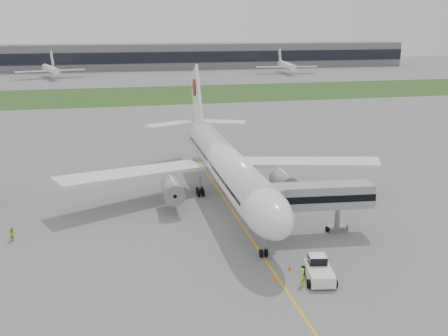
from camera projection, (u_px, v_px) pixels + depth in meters
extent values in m
plane|color=gray|center=(232.00, 210.00, 69.32)|extent=(600.00, 600.00, 0.00)
cube|color=#29511E|center=(154.00, 95.00, 181.74)|extent=(600.00, 50.00, 0.02)
cube|color=slate|center=(136.00, 57.00, 282.85)|extent=(320.00, 22.00, 14.00)
cube|color=black|center=(138.00, 58.00, 272.55)|extent=(320.00, 0.60, 6.00)
cylinder|color=white|center=(225.00, 163.00, 71.51)|extent=(5.00, 38.00, 5.00)
ellipsoid|color=white|center=(266.00, 211.00, 53.24)|extent=(5.00, 11.00, 5.00)
cube|color=black|center=(269.00, 206.00, 52.05)|extent=(3.20, 1.54, 1.14)
cone|color=white|center=(199.00, 128.00, 91.90)|extent=(5.00, 10.53, 6.16)
cube|color=white|center=(133.00, 173.00, 70.96)|extent=(22.13, 13.52, 1.70)
cube|color=white|center=(305.00, 162.00, 76.47)|extent=(22.13, 13.52, 1.70)
cylinder|color=#9F9FA5|center=(172.00, 190.00, 68.19)|extent=(2.70, 5.20, 2.70)
cylinder|color=#9F9FA5|center=(283.00, 182.00, 71.58)|extent=(2.70, 5.20, 2.70)
cube|color=white|center=(197.00, 99.00, 91.88)|extent=(0.45, 10.90, 12.76)
cylinder|color=#9E090A|center=(196.00, 88.00, 92.27)|extent=(0.60, 3.20, 3.20)
cube|color=white|center=(170.00, 124.00, 93.07)|extent=(9.54, 6.34, 0.35)
cube|color=white|center=(222.00, 122.00, 95.19)|extent=(9.54, 6.34, 0.35)
cylinder|color=gray|center=(264.00, 244.00, 54.83)|extent=(0.24, 0.24, 3.10)
cylinder|color=black|center=(200.00, 192.00, 75.04)|extent=(1.40, 1.10, 1.10)
cylinder|color=black|center=(241.00, 189.00, 76.40)|extent=(1.40, 1.10, 1.10)
cube|color=white|center=(319.00, 273.00, 50.01)|extent=(3.16, 4.68, 1.15)
cube|color=white|center=(317.00, 259.00, 50.84)|extent=(1.98, 1.83, 0.96)
cube|color=black|center=(317.00, 259.00, 50.83)|extent=(2.03, 1.88, 0.81)
cylinder|color=black|center=(304.00, 270.00, 51.44)|extent=(0.49, 0.91, 0.86)
cylinder|color=black|center=(328.00, 269.00, 51.52)|extent=(0.49, 0.91, 0.86)
cylinder|color=black|center=(309.00, 284.00, 48.68)|extent=(0.49, 0.91, 0.86)
cylinder|color=black|center=(335.00, 283.00, 48.77)|extent=(0.49, 0.91, 0.86)
cube|color=gray|center=(318.00, 196.00, 60.02)|extent=(13.49, 4.16, 2.84)
cube|color=black|center=(318.00, 196.00, 60.02)|extent=(13.69, 4.28, 0.85)
cube|color=gray|center=(269.00, 201.00, 58.39)|extent=(2.47, 3.22, 3.22)
cylinder|color=gray|center=(337.00, 217.00, 61.67)|extent=(0.66, 0.66, 3.60)
cube|color=gray|center=(337.00, 228.00, 62.08)|extent=(2.40, 1.55, 0.66)
cylinder|color=black|center=(327.00, 229.00, 61.93)|extent=(0.35, 0.69, 0.66)
cylinder|color=black|center=(346.00, 228.00, 62.22)|extent=(0.35, 0.69, 0.66)
cone|color=orange|center=(275.00, 278.00, 49.97)|extent=(0.44, 0.44, 0.61)
cone|color=orange|center=(290.00, 268.00, 52.25)|extent=(0.39, 0.39, 0.53)
imported|color=#DFFF2A|center=(302.00, 277.00, 48.89)|extent=(0.83, 0.77, 1.90)
imported|color=gold|center=(13.00, 234.00, 59.12)|extent=(1.00, 1.05, 1.71)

